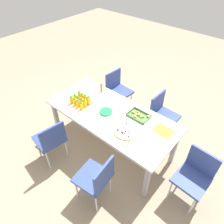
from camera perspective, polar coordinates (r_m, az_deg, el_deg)
ground_plane at (r=3.65m, az=-0.24°, el=-9.27°), size 12.00×12.00×0.00m
party_table at (r=3.15m, az=-0.27°, el=-1.27°), size 2.02×0.91×0.75m
chair_near_right at (r=2.72m, az=-4.16°, el=-17.42°), size 0.45×0.45×0.83m
chair_far_right at (r=3.60m, az=13.49°, el=-0.24°), size 0.41×0.41×0.83m
chair_near_left at (r=3.22m, az=-16.31°, el=-7.07°), size 0.45×0.45×0.83m
chair_far_left at (r=4.06m, az=1.48°, el=6.43°), size 0.43×0.43×0.83m
chair_end at (r=2.93m, az=21.71°, el=-15.49°), size 0.42×0.42×0.83m
juice_bottle_0 at (r=3.31m, az=-10.99°, el=3.25°), size 0.06×0.06×0.14m
juice_bottle_1 at (r=3.27m, az=-10.06°, el=2.70°), size 0.06×0.06×0.13m
juice_bottle_2 at (r=3.22m, az=-9.29°, el=2.23°), size 0.06×0.06×0.14m
juice_bottle_3 at (r=3.17m, az=-8.34°, el=1.59°), size 0.06×0.06×0.13m
juice_bottle_4 at (r=3.35m, az=-10.02°, el=3.84°), size 0.06×0.06×0.14m
juice_bottle_5 at (r=3.30m, az=-9.20°, el=3.33°), size 0.05×0.05×0.13m
juice_bottle_6 at (r=3.25m, az=-8.23°, el=2.82°), size 0.05×0.05×0.14m
juice_bottle_7 at (r=3.21m, az=-7.39°, el=2.33°), size 0.06×0.06×0.14m
juice_bottle_8 at (r=3.39m, az=-8.91°, el=4.51°), size 0.05×0.05×0.14m
juice_bottle_9 at (r=3.34m, az=-8.11°, el=4.02°), size 0.06×0.06×0.14m
juice_bottle_10 at (r=3.29m, az=-7.29°, el=3.57°), size 0.06×0.06×0.15m
juice_bottle_11 at (r=3.25m, az=-6.35°, el=3.09°), size 0.06×0.06×0.15m
fruit_pizza at (r=2.84m, az=3.83°, el=-5.11°), size 0.35×0.35×0.05m
snack_tray at (r=3.08m, az=7.46°, el=-0.97°), size 0.32×0.22×0.04m
plate_stack at (r=3.12m, az=-1.68°, el=0.10°), size 0.19×0.19×0.02m
napkin_stack at (r=3.47m, az=-7.19°, el=4.58°), size 0.15×0.15×0.02m
cardboard_tube at (r=3.50m, az=-2.92°, el=6.70°), size 0.04×0.04×0.16m
paper_folder at (r=2.93m, az=13.85°, el=-4.98°), size 0.27×0.22×0.01m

